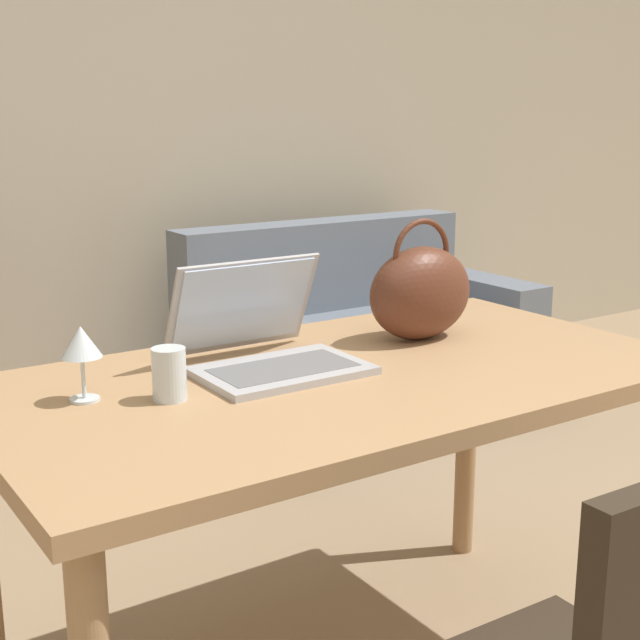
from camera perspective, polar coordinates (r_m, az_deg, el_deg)
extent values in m
cube|color=#BCB29E|center=(3.84, -17.96, 13.30)|extent=(10.00, 0.06, 2.70)
cube|color=#A87F56|center=(1.90, 1.51, -3.87)|extent=(1.50, 0.81, 0.04)
cylinder|color=#A87F56|center=(2.70, 9.36, -7.40)|extent=(0.06, 0.06, 0.73)
cube|color=slate|center=(3.91, 2.72, -3.02)|extent=(1.43, 0.84, 0.42)
cube|color=slate|center=(4.07, 0.11, 3.58)|extent=(1.43, 0.20, 0.40)
cube|color=slate|center=(3.57, -5.29, -3.49)|extent=(0.20, 0.84, 0.56)
cube|color=slate|center=(4.28, 9.41, -0.78)|extent=(0.20, 0.84, 0.56)
cube|color=#ADADB2|center=(1.87, -2.43, -3.26)|extent=(0.35, 0.23, 0.02)
cube|color=slate|center=(1.87, -2.34, -3.05)|extent=(0.30, 0.15, 0.00)
cube|color=#ADADB2|center=(1.99, -5.00, 0.98)|extent=(0.35, 0.10, 0.22)
cube|color=silver|center=(1.98, -4.90, 1.04)|extent=(0.32, 0.09, 0.19)
cylinder|color=silver|center=(1.73, -9.64, -3.43)|extent=(0.07, 0.07, 0.10)
cylinder|color=silver|center=(1.77, -14.83, -4.93)|extent=(0.06, 0.06, 0.01)
cylinder|color=silver|center=(1.75, -14.91, -3.57)|extent=(0.01, 0.01, 0.08)
cone|color=silver|center=(1.74, -15.05, -1.34)|extent=(0.08, 0.08, 0.06)
ellipsoid|color=#592D1E|center=(2.15, 6.45, 1.72)|extent=(0.28, 0.16, 0.23)
torus|color=#592D1E|center=(2.13, 6.52, 4.24)|extent=(0.17, 0.01, 0.17)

